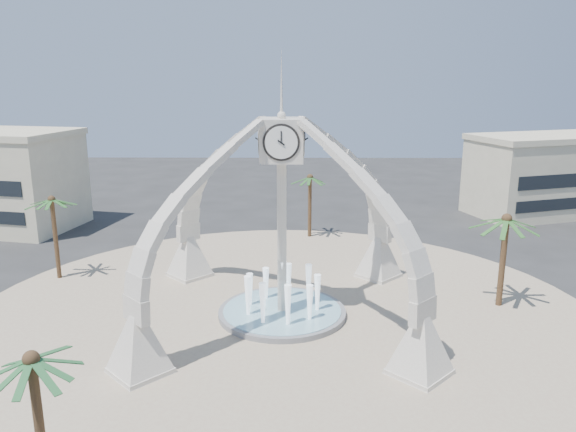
{
  "coord_description": "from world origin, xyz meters",
  "views": [
    {
      "loc": [
        0.68,
        -32.69,
        14.69
      ],
      "look_at": [
        0.35,
        2.0,
        5.98
      ],
      "focal_mm": 35.0,
      "sensor_mm": 36.0,
      "label": 1
    }
  ],
  "objects_px": {
    "clock_tower": "(282,216)",
    "palm_north": "(310,178)",
    "palm_west": "(52,201)",
    "fountain": "(282,312)",
    "palm_south": "(31,361)",
    "palm_east": "(507,220)"
  },
  "relations": [
    {
      "from": "palm_east",
      "to": "palm_west",
      "type": "xyz_separation_m",
      "value": [
        -30.94,
        4.85,
        0.1
      ]
    },
    {
      "from": "fountain",
      "to": "palm_west",
      "type": "height_order",
      "value": "palm_west"
    },
    {
      "from": "clock_tower",
      "to": "palm_south",
      "type": "bearing_deg",
      "value": -117.37
    },
    {
      "from": "palm_east",
      "to": "palm_west",
      "type": "relative_size",
      "value": 1.0
    },
    {
      "from": "palm_east",
      "to": "palm_north",
      "type": "relative_size",
      "value": 1.05
    },
    {
      "from": "palm_north",
      "to": "palm_east",
      "type": "bearing_deg",
      "value": -53.38
    },
    {
      "from": "clock_tower",
      "to": "palm_north",
      "type": "xyz_separation_m",
      "value": [
        2.22,
        17.86,
        -0.91
      ]
    },
    {
      "from": "palm_east",
      "to": "palm_south",
      "type": "relative_size",
      "value": 1.09
    },
    {
      "from": "fountain",
      "to": "palm_east",
      "type": "relative_size",
      "value": 1.2
    },
    {
      "from": "fountain",
      "to": "palm_south",
      "type": "height_order",
      "value": "palm_south"
    },
    {
      "from": "palm_west",
      "to": "palm_south",
      "type": "height_order",
      "value": "palm_west"
    },
    {
      "from": "clock_tower",
      "to": "fountain",
      "type": "relative_size",
      "value": 2.24
    },
    {
      "from": "clock_tower",
      "to": "palm_north",
      "type": "relative_size",
      "value": 2.83
    },
    {
      "from": "palm_east",
      "to": "palm_west",
      "type": "distance_m",
      "value": 31.32
    },
    {
      "from": "palm_west",
      "to": "palm_south",
      "type": "bearing_deg",
      "value": -68.84
    },
    {
      "from": "clock_tower",
      "to": "palm_north",
      "type": "height_order",
      "value": "clock_tower"
    },
    {
      "from": "clock_tower",
      "to": "fountain",
      "type": "xyz_separation_m",
      "value": [
        0.0,
        0.0,
        -6.2
      ]
    },
    {
      "from": "palm_east",
      "to": "palm_north",
      "type": "distance_m",
      "value": 20.08
    },
    {
      "from": "fountain",
      "to": "palm_north",
      "type": "height_order",
      "value": "palm_north"
    },
    {
      "from": "clock_tower",
      "to": "palm_west",
      "type": "relative_size",
      "value": 2.69
    },
    {
      "from": "fountain",
      "to": "palm_east",
      "type": "height_order",
      "value": "palm_east"
    },
    {
      "from": "fountain",
      "to": "palm_south",
      "type": "xyz_separation_m",
      "value": [
        -8.12,
        -15.69,
        5.07
      ]
    }
  ]
}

